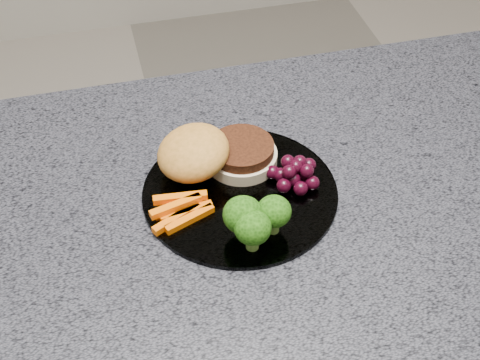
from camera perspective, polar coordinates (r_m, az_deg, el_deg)
The scene contains 6 objects.
countertop at distance 0.90m, azimuth 0.76°, elevation -2.30°, with size 1.20×0.60×0.04m, color #46464F.
plate at distance 0.89m, azimuth -0.00°, elevation -1.07°, with size 0.26×0.26×0.01m, color white.
burger at distance 0.90m, azimuth -2.51°, elevation 2.09°, with size 0.19×0.12×0.05m.
carrot_sticks at distance 0.86m, azimuth -5.04°, elevation -2.54°, with size 0.08×0.06×0.02m.
broccoli at distance 0.81m, azimuth 1.24°, elevation -3.32°, with size 0.09×0.07×0.06m.
grape_bunch at distance 0.89m, azimuth 4.72°, elevation 0.58°, with size 0.07×0.06×0.03m.
Camera 1 is at (-0.16, -0.60, 1.53)m, focal length 50.00 mm.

